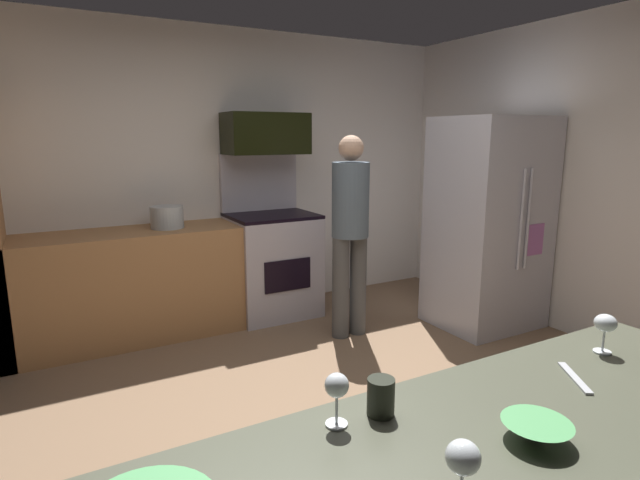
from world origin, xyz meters
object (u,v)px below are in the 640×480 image
refrigerator (488,224)px  mug_tea (381,397)px  oven_range (272,260)px  wine_glass_mid (463,461)px  mixing_bowl_small (536,431)px  wine_glass_far (605,325)px  wine_glass_extra (337,388)px  stock_pot (167,217)px  person_cook (350,227)px  microwave (266,134)px

refrigerator → mug_tea: bearing=-141.9°
oven_range → wine_glass_mid: 3.78m
mixing_bowl_small → wine_glass_far: wine_glass_far is taller
wine_glass_extra → stock_pot: (0.27, 3.19, -0.01)m
wine_glass_far → mug_tea: 0.93m
mug_tea → stock_pot: stock_pot is taller
wine_glass_mid → stock_pot: bearing=86.6°
wine_glass_far → person_cook: bearing=78.6°
wine_glass_far → oven_range: bearing=87.4°
oven_range → microwave: size_ratio=2.01×
wine_glass_mid → wine_glass_far: (1.00, 0.33, -0.01)m
wine_glass_far → mug_tea: (-0.92, 0.05, -0.05)m
oven_range → refrigerator: refrigerator is taller
refrigerator → person_cook: 1.24m
mixing_bowl_small → mug_tea: size_ratio=1.67×
microwave → stock_pot: bearing=-175.1°
microwave → mug_tea: 3.52m
mixing_bowl_small → wine_glass_extra: 0.51m
refrigerator → stock_pot: size_ratio=6.75×
microwave → mug_tea: bearing=-108.1°
microwave → person_cook: 1.21m
oven_range → wine_glass_extra: oven_range is taller
wine_glass_far → stock_pot: (-0.79, 3.25, -0.01)m
mug_tea → microwave: bearing=71.9°
microwave → mug_tea: (-1.07, -3.28, -0.72)m
oven_range → mixing_bowl_small: 3.60m
oven_range → wine_glass_extra: 3.44m
person_cook → wine_glass_mid: (-1.49, -2.77, 0.08)m
oven_range → person_cook: size_ratio=0.90×
microwave → wine_glass_far: (-0.15, -3.33, -0.66)m
stock_pot → wine_glass_mid: bearing=-93.4°
refrigerator → mixing_bowl_small: bearing=-135.1°
oven_range → stock_pot: 1.05m
person_cook → wine_glass_far: size_ratio=11.68×
refrigerator → wine_glass_mid: 3.61m
refrigerator → person_cook: (-1.20, 0.34, 0.03)m
oven_range → mixing_bowl_small: oven_range is taller
oven_range → person_cook: 0.97m
microwave → mug_tea: size_ratio=7.07×
microwave → mixing_bowl_small: (-0.80, -3.57, -0.74)m
mixing_bowl_small → wine_glass_mid: 0.36m
oven_range → mug_tea: (-1.07, -3.19, 0.44)m
oven_range → microwave: bearing=90.0°
oven_range → refrigerator: bearing=-36.8°
wine_glass_mid → mixing_bowl_small: bearing=14.4°
microwave → wine_glass_mid: bearing=-107.3°
wine_glass_extra → stock_pot: 3.20m
oven_range → refrigerator: size_ratio=0.82×
wine_glass_mid → wine_glass_extra: wine_glass_mid is taller
mixing_bowl_small → wine_glass_extra: size_ratio=1.18×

